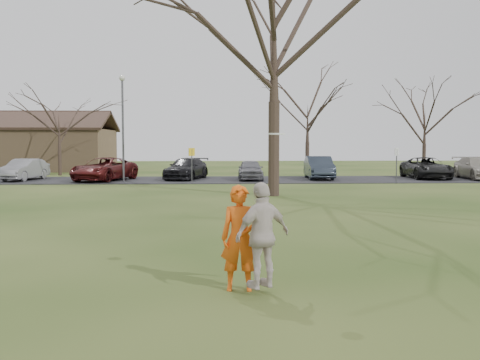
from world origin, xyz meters
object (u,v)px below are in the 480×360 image
object	(u,v)px
car_2	(104,169)
car_4	(250,170)
car_1	(24,169)
player_defender	(240,238)
lamp_post	(123,115)
big_tree	(274,38)
car_5	(319,168)
car_6	(426,168)
car_3	(186,169)
catching_play	(263,235)
car_7	(478,168)

from	to	relation	value
car_2	car_4	world-z (taller)	car_2
car_1	car_4	bearing A→B (deg)	8.35
player_defender	car_1	xyz separation A→B (m)	(-12.43, 25.22, -0.15)
car_1	lamp_post	distance (m)	7.79
big_tree	car_5	bearing A→B (deg)	68.59
player_defender	car_6	size ratio (longest dim) A/B	0.35
car_3	car_4	world-z (taller)	car_3
car_5	car_1	bearing A→B (deg)	-175.99
car_2	lamp_post	distance (m)	4.07
car_3	car_5	xyz separation A→B (m)	(8.58, -0.14, 0.05)
car_4	car_5	size ratio (longest dim) A/B	0.85
car_4	car_5	world-z (taller)	car_5
car_3	catching_play	xyz separation A→B (m)	(2.68, -25.97, 0.23)
car_4	big_tree	xyz separation A→B (m)	(0.44, -9.65, 6.32)
lamp_post	big_tree	xyz separation A→B (m)	(8.00, -7.50, 3.03)
player_defender	car_3	distance (m)	25.83
car_1	car_7	size ratio (longest dim) A/B	0.82
car_5	car_6	world-z (taller)	car_5
car_5	car_7	distance (m)	10.25
player_defender	big_tree	xyz separation A→B (m)	(2.18, 15.21, 6.14)
lamp_post	car_7	bearing A→B (deg)	5.82
car_6	big_tree	size ratio (longest dim) A/B	0.35
catching_play	lamp_post	bearing A→B (deg)	105.02
player_defender	lamp_post	bearing A→B (deg)	105.77
player_defender	car_6	world-z (taller)	player_defender
car_4	lamp_post	distance (m)	8.52
car_4	car_6	xyz separation A→B (m)	(11.63, 0.86, 0.05)
car_3	car_7	world-z (taller)	car_7
car_4	car_6	bearing A→B (deg)	5.43
car_7	catching_play	bearing A→B (deg)	-117.85
player_defender	car_4	world-z (taller)	player_defender
player_defender	lamp_post	xyz separation A→B (m)	(-5.82, 22.71, 3.11)
car_7	big_tree	xyz separation A→B (m)	(-14.30, -9.77, 6.25)
player_defender	car_5	xyz separation A→B (m)	(6.25, 25.58, -0.09)
car_1	big_tree	size ratio (longest dim) A/B	0.29
car_2	car_4	bearing A→B (deg)	19.81
car_1	car_2	size ratio (longest dim) A/B	0.79
player_defender	car_7	size ratio (longest dim) A/B	0.35
catching_play	lamp_post	xyz separation A→B (m)	(-6.16, 22.96, 3.02)
player_defender	car_7	world-z (taller)	player_defender
car_2	catching_play	world-z (taller)	catching_play
car_1	car_5	distance (m)	18.68
car_3	car_6	size ratio (longest dim) A/B	0.94
lamp_post	car_3	bearing A→B (deg)	40.83
player_defender	car_2	xyz separation A→B (m)	(-7.34, 24.68, -0.11)
car_7	big_tree	bearing A→B (deg)	-140.90
car_1	car_2	distance (m)	5.12
catching_play	big_tree	size ratio (longest dim) A/B	0.17
car_5	lamp_post	bearing A→B (deg)	-163.70
car_1	car_7	world-z (taller)	car_7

